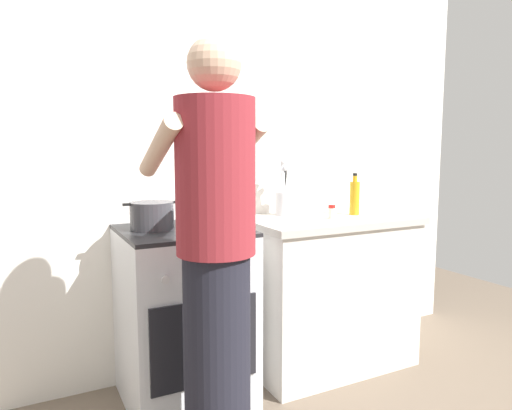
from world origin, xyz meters
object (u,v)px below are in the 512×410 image
object	(u,v)px
stove_range	(184,315)
mixing_bowl	(206,216)
utensil_crock	(284,201)
person	(216,263)
oil_bottle	(355,197)
spice_bottle	(332,212)
pot	(152,216)

from	to	relation	value
stove_range	mixing_bowl	world-z (taller)	mixing_bowl
mixing_bowl	utensil_crock	bearing A→B (deg)	14.33
stove_range	person	xyz separation A→B (m)	(-0.06, -0.59, 0.41)
utensil_crock	oil_bottle	distance (m)	0.43
mixing_bowl	utensil_crock	xyz separation A→B (m)	(0.55, 0.14, 0.04)
utensil_crock	spice_bottle	bearing A→B (deg)	-56.75
mixing_bowl	person	xyz separation A→B (m)	(-0.20, -0.63, -0.09)
person	spice_bottle	bearing A→B (deg)	29.09
pot	spice_bottle	world-z (taller)	pot
oil_bottle	person	world-z (taller)	person
pot	spice_bottle	bearing A→B (deg)	-6.73
spice_bottle	person	bearing A→B (deg)	-150.91
pot	utensil_crock	world-z (taller)	utensil_crock
utensil_crock	mixing_bowl	bearing A→B (deg)	-165.67
stove_range	pot	distance (m)	0.54
mixing_bowl	utensil_crock	distance (m)	0.57
stove_range	utensil_crock	distance (m)	0.90
utensil_crock	spice_bottle	distance (m)	0.31
pot	mixing_bowl	world-z (taller)	pot
spice_bottle	person	world-z (taller)	person
stove_range	mixing_bowl	distance (m)	0.52
utensil_crock	person	bearing A→B (deg)	-134.50
stove_range	oil_bottle	xyz separation A→B (m)	(1.09, 0.00, 0.56)
stove_range	pot	world-z (taller)	pot
pot	utensil_crock	bearing A→B (deg)	9.33
spice_bottle	stove_range	bearing A→B (deg)	174.84
utensil_crock	spice_bottle	xyz separation A→B (m)	(0.17, -0.25, -0.05)
spice_bottle	oil_bottle	bearing A→B (deg)	19.63
pot	mixing_bowl	xyz separation A→B (m)	(0.28, -0.00, -0.02)
spice_bottle	oil_bottle	xyz separation A→B (m)	(0.23, 0.08, 0.07)
stove_range	person	size ratio (longest dim) A/B	0.53
utensil_crock	stove_range	bearing A→B (deg)	-165.65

